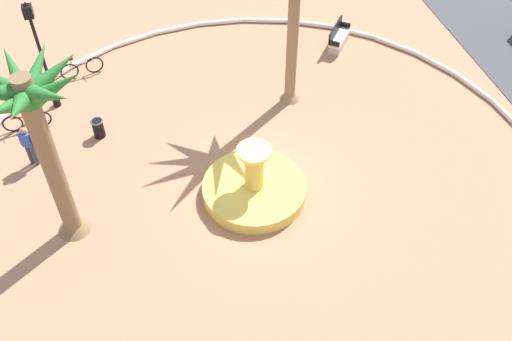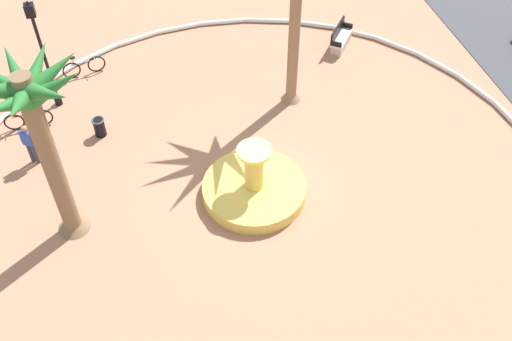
{
  "view_description": "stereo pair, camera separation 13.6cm",
  "coord_description": "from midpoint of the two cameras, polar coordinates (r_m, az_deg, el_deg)",
  "views": [
    {
      "loc": [
        12.5,
        -3.33,
        14.68
      ],
      "look_at": [
        0.05,
        -0.04,
        1.0
      ],
      "focal_mm": 41.6,
      "sensor_mm": 36.0,
      "label": 1
    },
    {
      "loc": [
        12.54,
        -3.2,
        14.68
      ],
      "look_at": [
        0.05,
        -0.04,
        1.0
      ],
      "focal_mm": 41.6,
      "sensor_mm": 36.0,
      "label": 2
    }
  ],
  "objects": [
    {
      "name": "ground_plane",
      "position": [
        19.57,
        -0.13,
        -1.89
      ],
      "size": [
        80.0,
        80.0,
        0.0
      ],
      "primitive_type": "plane",
      "color": "tan"
    },
    {
      "name": "plaza_curb",
      "position": [
        19.49,
        -0.13,
        -1.7
      ],
      "size": [
        20.24,
        20.24,
        0.2
      ],
      "primitive_type": "torus",
      "color": "silver",
      "rests_on": "ground"
    },
    {
      "name": "fountain",
      "position": [
        19.22,
        -0.37,
        -1.71
      ],
      "size": [
        3.38,
        3.38,
        2.05
      ],
      "color": "gold",
      "rests_on": "ground"
    },
    {
      "name": "palm_tree_by_curb",
      "position": [
        16.24,
        -20.65,
        4.55
      ],
      "size": [
        3.2,
        3.19,
        6.18
      ],
      "color": "brown",
      "rests_on": "ground"
    },
    {
      "name": "bench_west",
      "position": [
        25.73,
        7.79,
        12.4
      ],
      "size": [
        1.57,
        1.38,
        1.0
      ],
      "color": "beige",
      "rests_on": "ground"
    },
    {
      "name": "lamppost",
      "position": [
        22.4,
        -20.26,
        10.95
      ],
      "size": [
        0.32,
        0.32,
        4.41
      ],
      "color": "black",
      "rests_on": "ground"
    },
    {
      "name": "trash_bin",
      "position": [
        21.87,
        -15.1,
        3.98
      ],
      "size": [
        0.46,
        0.46,
        0.73
      ],
      "color": "black",
      "rests_on": "ground"
    },
    {
      "name": "bicycle_red_frame",
      "position": [
        22.96,
        -21.31,
        4.46
      ],
      "size": [
        0.44,
        1.72,
        0.94
      ],
      "color": "black",
      "rests_on": "ground"
    },
    {
      "name": "bicycle_by_lamppost",
      "position": [
        24.83,
        -16.55,
        9.44
      ],
      "size": [
        0.5,
        1.7,
        0.94
      ],
      "color": "black",
      "rests_on": "ground"
    },
    {
      "name": "person_cyclist_helmet",
      "position": [
        21.18,
        -21.25,
        2.37
      ],
      "size": [
        0.33,
        0.49,
        1.65
      ],
      "color": "#33333D",
      "rests_on": "ground"
    }
  ]
}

